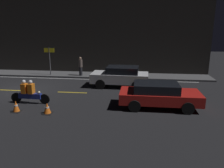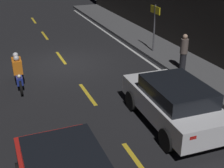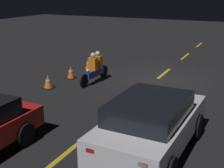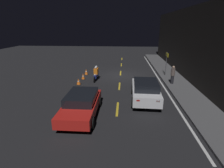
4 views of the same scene
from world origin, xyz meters
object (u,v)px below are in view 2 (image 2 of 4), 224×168
object	(u,v)px
sedan_white	(174,102)
shop_sign	(155,19)
motorcycle	(18,71)
pedestrian	(184,52)

from	to	relation	value
sedan_white	shop_sign	size ratio (longest dim) A/B	1.72
motorcycle	shop_sign	distance (m)	7.32
motorcycle	pedestrian	world-z (taller)	pedestrian
sedan_white	pedestrian	xyz separation A→B (m)	(-3.70, 2.80, 0.15)
sedan_white	motorcycle	size ratio (longest dim) A/B	1.79
sedan_white	shop_sign	world-z (taller)	shop_sign
pedestrian	motorcycle	bearing A→B (deg)	-99.09
motorcycle	pedestrian	distance (m)	7.14
sedan_white	shop_sign	distance (m)	7.10
motorcycle	pedestrian	size ratio (longest dim) A/B	1.43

